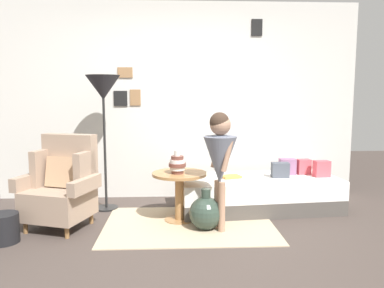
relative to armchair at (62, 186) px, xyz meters
name	(u,v)px	position (x,y,z in m)	size (l,w,h in m)	color
ground_plane	(180,253)	(1.23, -0.76, -0.44)	(12.00, 12.00, 0.00)	#423833
gallery_wall	(177,101)	(1.23, 1.19, 0.86)	(4.80, 0.12, 2.60)	beige
rug	(189,225)	(1.34, -0.04, -0.43)	(1.80, 1.27, 0.01)	tan
armchair	(62,186)	(0.00, 0.00, 0.00)	(0.87, 0.76, 0.97)	olive
daybed	(258,194)	(2.20, 0.49, -0.24)	(1.97, 0.98, 0.40)	#4C4742
pillow_head	(322,169)	(2.97, 0.49, 0.06)	(0.18, 0.12, 0.20)	#D64C56
pillow_mid	(303,167)	(2.80, 0.66, 0.05)	(0.16, 0.12, 0.19)	#D64C56
pillow_back	(287,166)	(2.60, 0.65, 0.06)	(0.20, 0.12, 0.20)	gray
pillow_extra	(280,170)	(2.46, 0.47, 0.05)	(0.20, 0.12, 0.18)	#474C56
side_table	(179,186)	(1.24, 0.11, -0.04)	(0.60, 0.60, 0.54)	#9E7042
vase_striped	(177,164)	(1.21, 0.07, 0.21)	(0.19, 0.19, 0.25)	brown
floor_lamp	(103,93)	(0.35, 0.61, 0.97)	(0.41, 0.41, 1.62)	black
person_child	(220,155)	(1.64, -0.21, 0.35)	(0.34, 0.34, 1.22)	#A37A60
book_on_daybed	(231,177)	(1.86, 0.47, -0.02)	(0.22, 0.16, 0.03)	gold
demijohn_near	(206,213)	(1.50, -0.17, -0.26)	(0.35, 0.35, 0.43)	#2D3D33
magazine_basket	(4,228)	(-0.43, -0.44, -0.30)	(0.28, 0.28, 0.28)	black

